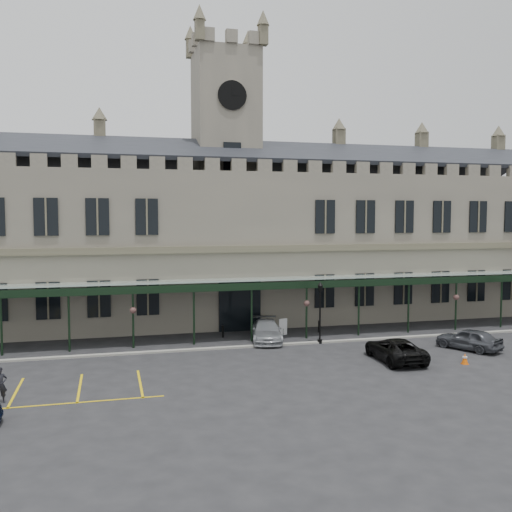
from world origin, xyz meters
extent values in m
plane|color=black|center=(0.00, 0.00, 0.00)|extent=(140.00, 140.00, 0.00)
cube|color=#666155|center=(0.00, 16.00, 6.00)|extent=(60.00, 10.00, 12.00)
cube|color=brown|center=(0.00, 10.82, 6.20)|extent=(60.00, 0.35, 0.50)
cube|color=black|center=(0.00, 13.50, 13.80)|extent=(60.00, 4.77, 2.20)
cube|color=black|center=(0.00, 18.50, 13.80)|extent=(60.00, 4.77, 2.20)
cube|color=black|center=(0.00, 10.90, 1.90)|extent=(3.20, 0.18, 3.80)
cube|color=#666155|center=(0.00, 16.00, 11.00)|extent=(5.00, 5.00, 22.00)
cylinder|color=silver|center=(0.00, 13.44, 18.00)|extent=(2.20, 0.12, 2.20)
cylinder|color=black|center=(0.00, 13.37, 18.00)|extent=(2.30, 0.04, 2.30)
cube|color=black|center=(0.00, 13.44, 13.00)|extent=(1.40, 0.12, 2.80)
cube|color=#8C9E93|center=(0.00, 9.00, 4.10)|extent=(50.00, 4.00, 0.40)
cube|color=black|center=(0.00, 7.00, 3.85)|extent=(50.00, 0.18, 0.50)
cube|color=gray|center=(0.00, 5.50, 0.06)|extent=(60.00, 0.40, 0.12)
cylinder|color=#332314|center=(8.00, 25.00, 6.00)|extent=(0.70, 0.70, 12.00)
sphere|color=black|center=(8.00, 25.00, 13.00)|extent=(6.00, 6.00, 6.00)
cylinder|color=#332314|center=(24.00, 25.00, 6.00)|extent=(0.70, 0.70, 12.00)
sphere|color=black|center=(24.00, 25.00, 13.00)|extent=(6.00, 6.00, 6.00)
cylinder|color=black|center=(4.34, 5.42, 0.14)|extent=(0.33, 0.33, 0.27)
cylinder|color=black|center=(4.34, 5.42, 1.82)|extent=(0.11, 0.11, 3.63)
cube|color=black|center=(4.34, 5.42, 3.77)|extent=(0.25, 0.25, 0.36)
cone|color=black|center=(4.34, 5.42, 4.09)|extent=(0.40, 0.40, 0.27)
cube|color=#DF5507|center=(10.61, -1.82, 0.02)|extent=(0.35, 0.35, 0.04)
cone|color=#DF5507|center=(10.61, -1.82, 0.32)|extent=(0.40, 0.40, 0.64)
cylinder|color=silver|center=(10.61, -1.82, 0.41)|extent=(0.26, 0.26, 0.09)
cylinder|color=black|center=(2.71, 8.63, 0.25)|extent=(0.06, 0.06, 0.50)
cube|color=silver|center=(2.71, 8.63, 0.60)|extent=(0.68, 0.29, 1.21)
cylinder|color=black|center=(-1.69, 8.95, 0.43)|extent=(0.15, 0.15, 0.85)
cylinder|color=black|center=(5.64, 9.01, 0.43)|extent=(0.15, 0.15, 0.86)
imported|color=#A0A3A7|center=(1.00, 6.99, 0.71)|extent=(2.94, 5.19, 1.42)
imported|color=black|center=(7.00, -0.11, 0.69)|extent=(2.49, 5.04, 1.37)
imported|color=#3B3D43|center=(13.00, 1.26, 0.71)|extent=(3.41, 4.44, 1.41)
imported|color=black|center=(-14.43, -2.55, 0.85)|extent=(0.72, 0.59, 1.70)
camera|label=1|loc=(-9.41, -30.53, 8.64)|focal=40.00mm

